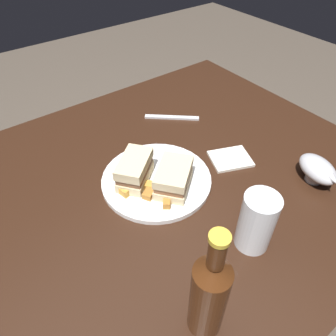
% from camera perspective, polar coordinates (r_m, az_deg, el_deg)
% --- Properties ---
extents(ground_plane, '(6.00, 6.00, 0.00)m').
position_cam_1_polar(ground_plane, '(1.44, 1.29, -21.38)').
color(ground_plane, '#4C4238').
extents(dining_table, '(1.09, 0.98, 0.70)m').
position_cam_1_polar(dining_table, '(1.14, 1.57, -13.61)').
color(dining_table, black).
rests_on(dining_table, ground).
extents(plate, '(0.29, 0.29, 0.01)m').
position_cam_1_polar(plate, '(0.83, -2.09, -2.09)').
color(plate, white).
rests_on(plate, dining_table).
extents(sandwich_half_left, '(0.13, 0.13, 0.07)m').
position_cam_1_polar(sandwich_half_left, '(0.80, -6.03, -0.34)').
color(sandwich_half_left, beige).
rests_on(sandwich_half_left, plate).
extents(sandwich_half_right, '(0.14, 0.13, 0.06)m').
position_cam_1_polar(sandwich_half_right, '(0.78, 1.02, -1.76)').
color(sandwich_half_right, beige).
rests_on(sandwich_half_right, plate).
extents(potato_wedge_front, '(0.05, 0.05, 0.02)m').
position_cam_1_polar(potato_wedge_front, '(0.79, -0.86, -3.14)').
color(potato_wedge_front, '#AD702D').
rests_on(potato_wedge_front, plate).
extents(potato_wedge_middle, '(0.05, 0.05, 0.02)m').
position_cam_1_polar(potato_wedge_middle, '(0.80, -4.04, -3.12)').
color(potato_wedge_middle, gold).
rests_on(potato_wedge_middle, plate).
extents(potato_wedge_back, '(0.05, 0.05, 0.02)m').
position_cam_1_polar(potato_wedge_back, '(0.79, -0.96, -3.84)').
color(potato_wedge_back, '#B77F33').
rests_on(potato_wedge_back, plate).
extents(potato_wedge_left_edge, '(0.05, 0.05, 0.02)m').
position_cam_1_polar(potato_wedge_left_edge, '(0.76, -0.23, -5.58)').
color(potato_wedge_left_edge, '#AD702D').
rests_on(potato_wedge_left_edge, plate).
extents(potato_wedge_right_edge, '(0.03, 0.04, 0.02)m').
position_cam_1_polar(potato_wedge_right_edge, '(0.79, -8.02, -3.99)').
color(potato_wedge_right_edge, gold).
rests_on(potato_wedge_right_edge, plate).
extents(potato_wedge_stray, '(0.05, 0.04, 0.02)m').
position_cam_1_polar(potato_wedge_stray, '(0.78, -3.30, -4.43)').
color(potato_wedge_stray, '#AD702D').
rests_on(potato_wedge_stray, plate).
extents(pint_glass, '(0.07, 0.07, 0.14)m').
position_cam_1_polar(pint_glass, '(0.69, 15.55, -9.86)').
color(pint_glass, white).
rests_on(pint_glass, dining_table).
extents(gravy_boat, '(0.11, 0.14, 0.06)m').
position_cam_1_polar(gravy_boat, '(0.90, 25.44, -0.22)').
color(gravy_boat, '#B7B7BC').
rests_on(gravy_boat, dining_table).
extents(cider_bottle, '(0.06, 0.06, 0.26)m').
position_cam_1_polar(cider_bottle, '(0.54, 7.40, -21.68)').
color(cider_bottle, '#47230F').
rests_on(cider_bottle, dining_table).
extents(napkin, '(0.14, 0.12, 0.01)m').
position_cam_1_polar(napkin, '(0.91, 11.20, 1.65)').
color(napkin, silver).
rests_on(napkin, dining_table).
extents(fork, '(0.15, 0.13, 0.01)m').
position_cam_1_polar(fork, '(1.07, 0.70, 9.11)').
color(fork, silver).
rests_on(fork, dining_table).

